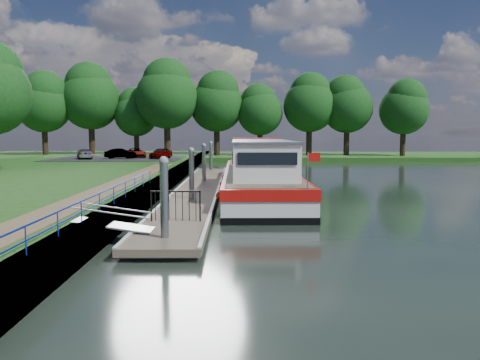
{
  "coord_description": "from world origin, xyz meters",
  "views": [
    {
      "loc": [
        2.24,
        -14.9,
        3.67
      ],
      "look_at": [
        2.42,
        7.56,
        1.4
      ],
      "focal_mm": 35.0,
      "sensor_mm": 36.0,
      "label": 1
    }
  ],
  "objects_px": {
    "car_b": "(121,154)",
    "car_d": "(136,153)",
    "car_c": "(85,154)",
    "pontoon": "(199,191)",
    "barge": "(258,175)",
    "car_a": "(161,153)"
  },
  "relations": [
    {
      "from": "pontoon",
      "to": "car_b",
      "type": "relative_size",
      "value": 8.95
    },
    {
      "from": "pontoon",
      "to": "car_a",
      "type": "height_order",
      "value": "car_a"
    },
    {
      "from": "car_a",
      "to": "car_c",
      "type": "xyz_separation_m",
      "value": [
        -8.23,
        -0.69,
        -0.04
      ]
    },
    {
      "from": "car_d",
      "to": "car_a",
      "type": "bearing_deg",
      "value": -57.83
    },
    {
      "from": "car_c",
      "to": "car_b",
      "type": "bearing_deg",
      "value": 164.73
    },
    {
      "from": "car_b",
      "to": "car_c",
      "type": "distance_m",
      "value": 3.86
    },
    {
      "from": "car_b",
      "to": "car_c",
      "type": "height_order",
      "value": "car_c"
    },
    {
      "from": "car_b",
      "to": "barge",
      "type": "bearing_deg",
      "value": -145.05
    },
    {
      "from": "pontoon",
      "to": "car_b",
      "type": "height_order",
      "value": "car_b"
    },
    {
      "from": "car_c",
      "to": "car_a",
      "type": "bearing_deg",
      "value": 164.65
    },
    {
      "from": "pontoon",
      "to": "car_d",
      "type": "height_order",
      "value": "car_d"
    },
    {
      "from": "car_b",
      "to": "car_d",
      "type": "height_order",
      "value": "car_b"
    },
    {
      "from": "pontoon",
      "to": "car_a",
      "type": "distance_m",
      "value": 24.97
    },
    {
      "from": "car_c",
      "to": "car_d",
      "type": "distance_m",
      "value": 5.8
    },
    {
      "from": "car_b",
      "to": "car_c",
      "type": "xyz_separation_m",
      "value": [
        -3.84,
        -0.33,
        0.0
      ]
    },
    {
      "from": "car_a",
      "to": "car_d",
      "type": "bearing_deg",
      "value": 164.42
    },
    {
      "from": "barge",
      "to": "car_c",
      "type": "height_order",
      "value": "barge"
    },
    {
      "from": "car_d",
      "to": "pontoon",
      "type": "bearing_deg",
      "value": -93.44
    },
    {
      "from": "pontoon",
      "to": "barge",
      "type": "height_order",
      "value": "barge"
    },
    {
      "from": "pontoon",
      "to": "barge",
      "type": "relative_size",
      "value": 1.42
    },
    {
      "from": "car_a",
      "to": "car_c",
      "type": "height_order",
      "value": "car_a"
    },
    {
      "from": "car_b",
      "to": "car_c",
      "type": "relative_size",
      "value": 0.87
    }
  ]
}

